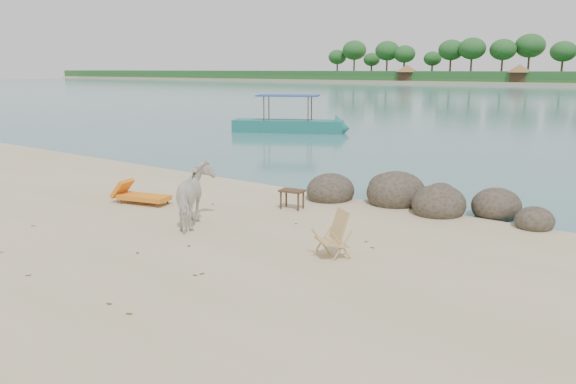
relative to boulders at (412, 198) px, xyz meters
The scene contains 7 objects.
boulders is the anchor object (origin of this frame).
cow 5.89m from the boulders, 122.70° to the right, with size 0.78×1.72×1.45m, color white.
side_table 3.28m from the boulders, 135.74° to the right, with size 0.63×0.41×0.51m, color #372016, non-canonical shape.
lounge_chair 7.31m from the boulders, 144.15° to the right, with size 1.80×0.63×0.54m, color orange, non-canonical shape.
deck_chair 5.00m from the boulders, 82.99° to the right, with size 0.58×0.64×0.91m, color tan, non-canonical shape.
boat_near 19.11m from the boulders, 137.34° to the left, with size 7.32×1.65×3.55m, color #1B655F, non-canonical shape.
dead_leaves 6.60m from the boulders, 107.70° to the right, with size 7.30×6.00×0.00m.
Camera 1 is at (8.02, -7.59, 3.64)m, focal length 35.00 mm.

